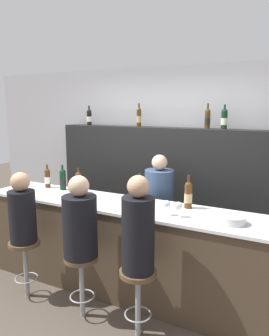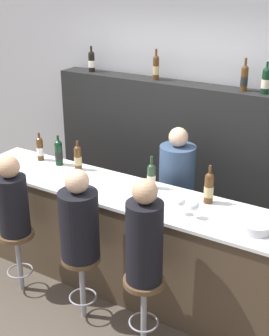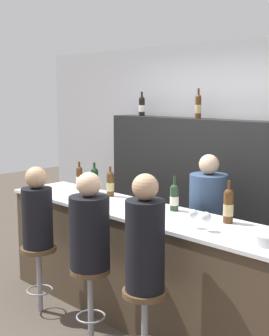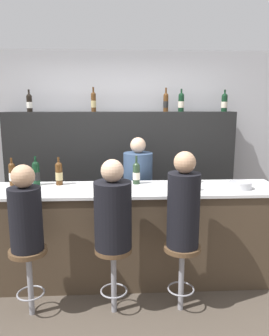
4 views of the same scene
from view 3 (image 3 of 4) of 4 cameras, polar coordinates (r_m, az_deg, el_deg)
name	(u,v)px [view 3 (image 3 of 4)]	position (r m, az deg, el deg)	size (l,w,h in m)	color
ground_plane	(122,332)	(4.29, -1.54, -19.31)	(16.00, 16.00, 0.00)	#4C4238
wall_back	(236,163)	(5.17, 12.29, 0.62)	(6.40, 0.05, 2.60)	#B2B2B7
bar_counter	(147,266)	(4.28, 1.48, -11.87)	(3.31, 0.66, 1.02)	#473828
back_bar_cabinet	(223,204)	(5.06, 10.76, -4.28)	(3.11, 0.28, 1.77)	black
wine_bottle_counter_0	(79,178)	(5.06, -6.74, -1.16)	(0.07, 0.07, 0.30)	#4C2D14
wine_bottle_counter_1	(95,180)	(4.87, -4.90, -1.46)	(0.08, 0.08, 0.32)	black
wine_bottle_counter_2	(110,184)	(4.69, -2.97, -1.91)	(0.08, 0.08, 0.30)	#4C2D14
wine_bottle_counter_3	(174,197)	(4.12, 4.87, -3.56)	(0.08, 0.08, 0.31)	#233823
wine_bottle_counter_4	(228,206)	(3.80, 11.37, -4.51)	(0.08, 0.08, 0.34)	#4C2D14
wine_bottle_backbar_0	(142,106)	(5.68, 0.90, 7.58)	(0.07, 0.07, 0.29)	black
wine_bottle_backbar_1	(198,106)	(5.13, 7.78, 7.49)	(0.07, 0.07, 0.32)	#4C2D14
wine_glass_0	(193,215)	(3.62, 7.17, -5.65)	(0.07, 0.07, 0.15)	silver
wine_glass_1	(206,217)	(3.55, 8.69, -5.98)	(0.08, 0.08, 0.15)	silver
metal_bowl	(269,239)	(3.36, 16.11, -8.34)	(0.23, 0.23, 0.07)	#B7B7BC
tasting_menu	(119,210)	(4.14, -1.86, -5.16)	(0.21, 0.30, 0.00)	white
bar_stool_left	(39,262)	(4.54, -11.58, -11.14)	(0.33, 0.33, 0.63)	gray
guest_seated_left	(37,212)	(4.40, -11.78, -5.24)	(0.28, 0.28, 0.75)	black
bar_stool_middle	(90,285)	(3.98, -5.40, -13.97)	(0.33, 0.33, 0.63)	gray
guest_seated_middle	(89,227)	(3.81, -5.51, -7.23)	(0.33, 0.33, 0.79)	black
bar_stool_right	(145,309)	(3.57, 1.26, -16.77)	(0.33, 0.33, 0.63)	gray
guest_seated_right	(145,239)	(3.37, 1.29, -8.68)	(0.29, 0.29, 0.86)	black
bartender	(207,238)	(4.56, 8.85, -8.46)	(0.36, 0.36, 1.48)	#334766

